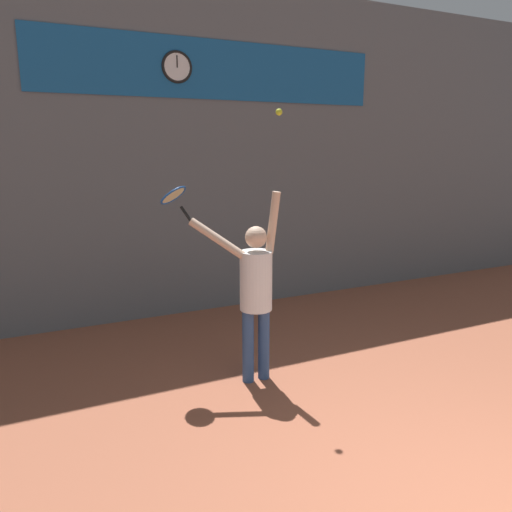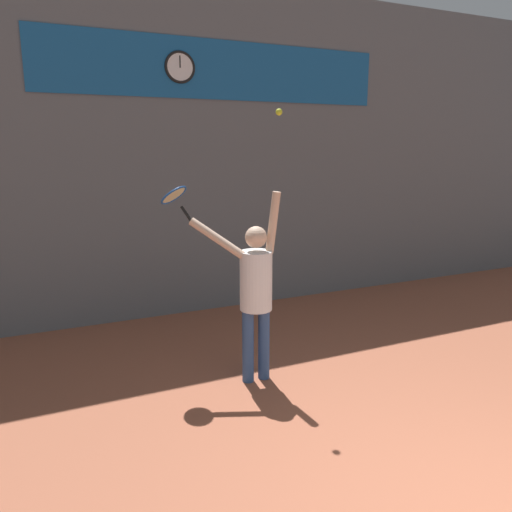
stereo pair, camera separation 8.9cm
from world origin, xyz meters
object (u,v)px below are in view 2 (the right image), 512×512
Objects in this scene: tennis_racket at (175,197)px; tennis_ball at (279,112)px; tennis_player at (255,286)px; scoreboard_clock at (180,67)px.

tennis_ball is (0.94, -0.63, 0.87)m from tennis_racket.
tennis_player is 30.85× the size of tennis_ball.
tennis_ball is at bearing -33.73° from tennis_racket.
tennis_player is 1.86m from tennis_ball.
tennis_ball is at bearing -28.48° from tennis_player.
tennis_racket is at bearing 144.84° from tennis_player.
scoreboard_clock is 0.21× the size of tennis_player.
tennis_ball is (0.21, -0.12, 1.84)m from tennis_player.
tennis_ball is at bearing -85.17° from scoreboard_clock.
tennis_ball reaches higher than tennis_player.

